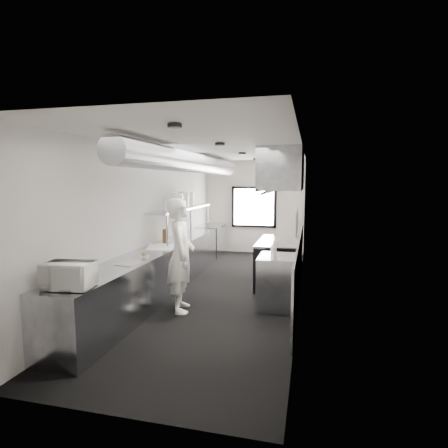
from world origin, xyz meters
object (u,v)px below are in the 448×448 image
Objects in this scene: prep_counter at (158,271)px; far_work_table at (210,241)px; range at (278,263)px; plate_stack_c at (184,199)px; deli_tub_b at (83,272)px; squeeze_bottle_b at (272,252)px; plate_stack_b at (177,201)px; squeeze_bottle_e at (275,247)px; squeeze_bottle_a at (274,253)px; squeeze_bottle_c at (273,251)px; deli_tub_a at (87,271)px; squeeze_bottle_d at (274,249)px; cutting_board at (160,247)px; exhaust_hood at (283,170)px; line_cook at (181,255)px; knife_block at (165,236)px; plate_stack_d at (190,199)px; bottle_station at (278,282)px; plate_stack_a at (168,204)px; small_plate at (144,257)px; microwave at (69,275)px; pass_shelf at (183,209)px.

far_work_table is at bearing 90.00° from prep_counter.
plate_stack_c is at bearing 168.60° from range.
deli_tub_b is 2.96m from squeeze_bottle_b.
plate_stack_b is 2.60m from squeeze_bottle_e.
squeeze_bottle_c is at bearing 100.95° from squeeze_bottle_a.
prep_counter is 2.37m from squeeze_bottle_a.
squeeze_bottle_d is (2.34, 2.00, 0.05)m from deli_tub_a.
cutting_board is 3.91× the size of squeeze_bottle_c.
deli_tub_a is (-2.37, -3.26, -1.44)m from exhaust_hood.
line_cook is 1.63m from squeeze_bottle_d.
line_cook is (-1.51, -1.93, -1.44)m from exhaust_hood.
line_cook reaches higher than cutting_board.
plate_stack_b is 2.02× the size of squeeze_bottle_c.
range is 6.15× the size of knife_block.
deli_tub_b reaches higher than deli_tub_a.
exhaust_hood is 1.38× the size of range.
line_cook is 3.06m from plate_stack_d.
deli_tub_b is at bearing -141.32° from bottle_station.
deli_tub_b is at bearing -93.76° from cutting_board.
plate_stack_b reaches higher than squeeze_bottle_b.
exhaust_hood is 4.35m from deli_tub_b.
plate_stack_c is at bearing 143.15° from squeeze_bottle_d.
deli_tub_a is 0.08m from deli_tub_b.
prep_counter is 2.11m from plate_stack_c.
plate_stack_b reaches higher than bottle_station.
plate_stack_b reaches higher than deli_tub_a.
plate_stack_a is 0.69× the size of plate_stack_c.
squeeze_bottle_d is (2.26, -1.25, -0.74)m from plate_stack_b.
deli_tub_a is at bearing -91.37° from plate_stack_b.
line_cook reaches higher than deli_tub_b.
prep_counter is 41.00× the size of deli_tub_a.
squeeze_bottle_c is (2.10, 0.58, 0.08)m from small_plate.
deli_tub_b is at bearing -135.63° from squeeze_bottle_e.
squeeze_bottle_d is at bearing -37.49° from knife_block.
plate_stack_b is (0.09, 0.49, 0.71)m from knife_block.
line_cook is 2.94× the size of cutting_board.
deli_tub_b is at bearing -93.47° from prep_counter.
deli_tub_a is at bearing -142.49° from bottle_station.
deli_tub_a is at bearing -91.33° from plate_stack_a.
plate_stack_d is at bearing 67.91° from knife_block.
small_plate is 2.18m from squeeze_bottle_c.
exhaust_hood reaches higher than microwave.
small_plate is (-2.08, -2.02, 0.44)m from range.
knife_block is at bearing -167.95° from range.
plate_stack_d is at bearing 90.76° from plate_stack_a.
pass_shelf reaches higher than squeeze_bottle_b.
exhaust_hood is 1.88m from squeeze_bottle_d.
plate_stack_a is 2.68m from squeeze_bottle_a.
plate_stack_d is 3.55m from squeeze_bottle_a.
squeeze_bottle_c is (2.26, -1.43, -0.75)m from plate_stack_b.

